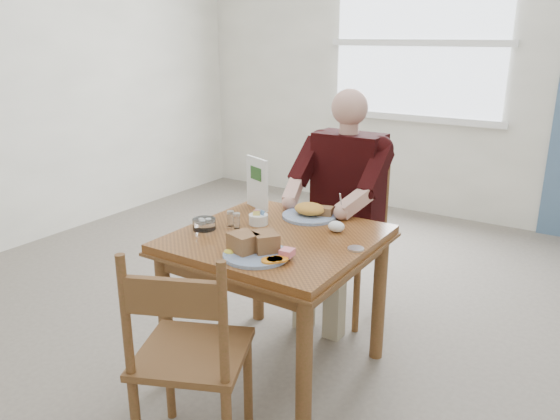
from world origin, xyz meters
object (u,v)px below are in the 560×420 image
Objects in this scene: near_plate at (257,248)px; far_plate at (311,212)px; chair_near at (189,357)px; diner at (343,189)px; chair_far at (347,238)px; table at (276,256)px.

far_plate is (-0.06, 0.58, -0.01)m from near_plate.
chair_near is 1.46m from diner.
chair_far reaches higher than far_plate.
chair_far reaches higher than near_plate.
chair_near is (0.06, -1.51, 0.00)m from chair_far.
far_plate is at bearing 92.73° from chair_near.
table is 2.39× the size of near_plate.
chair_near reaches higher than far_plate.
near_plate is (0.07, -0.97, -0.02)m from diner.
chair_far is at bearing 92.20° from chair_near.
far_plate is at bearing 95.97° from near_plate.
near_plate is at bearing -85.90° from diner.
chair_far is 1.51m from chair_near.
table is at bearing 104.77° from near_plate.
far_plate is at bearing 88.41° from table.
diner is 3.96× the size of far_plate.
table is 0.35m from far_plate.
table is 0.97× the size of chair_far.
diner is (0.00, 0.71, 0.17)m from table.
diner is 0.39m from far_plate.
chair_far is 0.34m from diner.
far_plate is (-0.05, 1.03, 0.30)m from chair_near.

